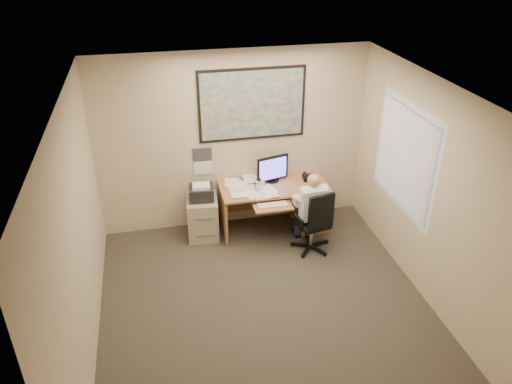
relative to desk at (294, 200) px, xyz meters
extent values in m
cube|color=#36312A|center=(-0.86, -1.90, -0.45)|extent=(4.00, 4.50, 0.00)
cube|color=white|center=(-0.86, -1.90, 2.25)|extent=(4.00, 4.50, 0.00)
cube|color=beige|center=(-0.86, 0.35, 0.90)|extent=(4.00, 0.00, 2.70)
cube|color=beige|center=(-2.86, -1.90, 0.90)|extent=(0.00, 4.50, 2.70)
cube|color=beige|center=(1.14, -1.90, 0.90)|extent=(0.00, 4.50, 2.70)
cube|color=#B5764D|center=(-0.32, -0.02, 0.29)|extent=(1.60, 0.75, 0.03)
cube|color=#9B683F|center=(0.25, -0.02, -0.09)|extent=(0.45, 0.70, 0.70)
cube|color=#9B683F|center=(-1.10, -0.02, -0.09)|extent=(0.04, 0.70, 0.70)
cube|color=#9B683F|center=(-0.32, 0.32, 0.00)|extent=(1.55, 0.03, 0.55)
cylinder|color=black|center=(-0.32, 0.13, 0.31)|extent=(0.20, 0.20, 0.02)
cube|color=black|center=(-0.32, 0.11, 0.52)|extent=(0.49, 0.16, 0.38)
cube|color=#635DFF|center=(-0.32, 0.08, 0.52)|extent=(0.43, 0.11, 0.32)
cube|color=#B5764D|center=(-0.45, -0.47, 0.21)|extent=(0.55, 0.30, 0.02)
cube|color=beige|center=(-0.45, -0.47, 0.24)|extent=(0.43, 0.14, 0.02)
cube|color=black|center=(0.26, 0.05, 0.33)|extent=(0.24, 0.22, 0.05)
cylinder|color=silver|center=(-0.58, -0.12, 0.39)|extent=(0.08, 0.08, 0.17)
cylinder|color=white|center=(-0.50, 0.02, 0.36)|extent=(0.08, 0.08, 0.11)
cube|color=white|center=(-0.77, -0.02, 0.32)|extent=(0.60, 0.56, 0.03)
cube|color=#1E4C93|center=(-0.57, 0.33, 1.45)|extent=(1.56, 0.03, 1.06)
cube|color=white|center=(-1.32, 0.34, 0.63)|extent=(0.28, 0.01, 0.42)
cube|color=#A79C87|center=(-1.40, 0.03, -0.13)|extent=(0.49, 0.57, 0.63)
cube|color=black|center=(-1.40, 0.03, 0.28)|extent=(0.38, 0.34, 0.20)
cube|color=white|center=(-1.40, 0.01, 0.40)|extent=(0.27, 0.22, 0.05)
cylinder|color=silver|center=(0.08, -0.66, -0.22)|extent=(0.05, 0.05, 0.37)
cube|color=black|center=(0.08, -0.66, -0.02)|extent=(0.50, 0.50, 0.06)
cube|color=black|center=(0.03, -0.86, 0.28)|extent=(0.39, 0.14, 0.50)
camera|label=1|loc=(-2.00, -6.36, 3.76)|focal=35.00mm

